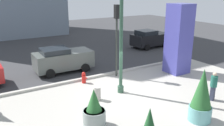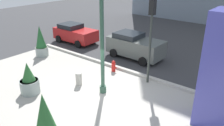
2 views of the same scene
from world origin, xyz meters
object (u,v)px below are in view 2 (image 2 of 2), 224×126
at_px(potted_plant_near_right, 41,43).
at_px(car_curb_west, 75,33).
at_px(car_intersection, 135,46).
at_px(potted_plant_curbside, 29,81).
at_px(lamp_post, 102,30).
at_px(traffic_light_far_side, 151,28).
at_px(fire_hydrant, 114,66).
at_px(concrete_bollard, 79,79).
at_px(art_pillar_blue, 222,73).

relative_size(potted_plant_near_right, car_curb_west, 0.59).
distance_m(potted_plant_near_right, car_curb_west, 3.96).
xyz_separation_m(car_intersection, car_curb_west, (-6.20, -0.20, -0.10)).
bearing_deg(potted_plant_curbside, potted_plant_near_right, 137.86).
xyz_separation_m(lamp_post, potted_plant_curbside, (-3.02, -2.49, -2.78)).
distance_m(lamp_post, potted_plant_near_right, 7.71).
bearing_deg(potted_plant_curbside, traffic_light_far_side, 49.27).
relative_size(potted_plant_curbside, traffic_light_far_side, 0.36).
bearing_deg(potted_plant_near_right, traffic_light_far_side, 8.33).
distance_m(potted_plant_curbside, traffic_light_far_side, 7.11).
relative_size(potted_plant_curbside, fire_hydrant, 2.37).
relative_size(fire_hydrant, traffic_light_far_side, 0.15).
height_order(fire_hydrant, traffic_light_far_side, traffic_light_far_side).
relative_size(lamp_post, potted_plant_curbside, 4.03).
xyz_separation_m(lamp_post, concrete_bollard, (-1.65, -0.21, -3.12)).
bearing_deg(potted_plant_near_right, car_intersection, 35.99).
relative_size(art_pillar_blue, potted_plant_curbside, 2.76).
xyz_separation_m(potted_plant_curbside, car_intersection, (1.49, 7.90, 0.21)).
bearing_deg(traffic_light_far_side, concrete_bollard, -137.12).
relative_size(lamp_post, concrete_bollard, 9.55).
height_order(lamp_post, traffic_light_far_side, lamp_post).
relative_size(lamp_post, potted_plant_near_right, 3.06).
bearing_deg(concrete_bollard, car_curb_west, 138.27).
distance_m(traffic_light_far_side, car_intersection, 4.67).
height_order(potted_plant_near_right, car_intersection, potted_plant_near_right).
xyz_separation_m(potted_plant_near_right, car_intersection, (5.67, 4.12, -0.13)).
height_order(lamp_post, potted_plant_curbside, lamp_post).
relative_size(art_pillar_blue, car_curb_west, 1.24).
xyz_separation_m(art_pillar_blue, concrete_bollard, (-7.11, -1.15, -2.08)).
bearing_deg(car_curb_west, car_intersection, 1.81).
bearing_deg(potted_plant_near_right, art_pillar_blue, -1.57).
distance_m(art_pillar_blue, concrete_bollard, 7.50).
xyz_separation_m(art_pillar_blue, traffic_light_far_side, (-4.16, 1.59, 0.82)).
bearing_deg(fire_hydrant, potted_plant_curbside, -109.95).
bearing_deg(lamp_post, potted_plant_near_right, 169.84).
distance_m(lamp_post, car_curb_west, 9.69).
bearing_deg(art_pillar_blue, lamp_post, -170.22).
height_order(lamp_post, potted_plant_near_right, lamp_post).
distance_m(lamp_post, concrete_bollard, 3.54).
xyz_separation_m(lamp_post, traffic_light_far_side, (1.31, 2.54, -0.22)).
bearing_deg(traffic_light_far_side, potted_plant_near_right, -171.67).
relative_size(lamp_post, traffic_light_far_side, 1.47).
bearing_deg(potted_plant_near_right, potted_plant_curbside, -42.14).
bearing_deg(potted_plant_near_right, concrete_bollard, -15.09).
relative_size(art_pillar_blue, traffic_light_far_side, 1.00).
bearing_deg(concrete_bollard, lamp_post, 7.15).
bearing_deg(potted_plant_curbside, art_pillar_blue, 22.02).
distance_m(art_pillar_blue, potted_plant_near_right, 12.74).
distance_m(fire_hydrant, car_curb_west, 7.07).
relative_size(fire_hydrant, concrete_bollard, 1.00).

